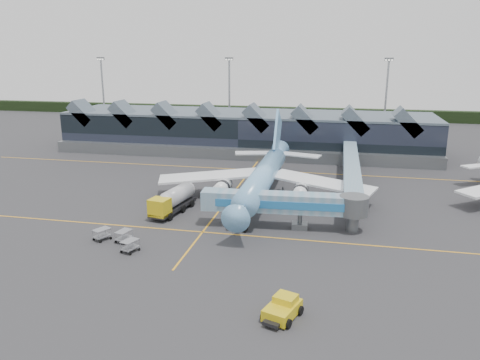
% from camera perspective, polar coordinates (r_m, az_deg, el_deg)
% --- Properties ---
extents(ground, '(260.00, 260.00, 0.00)m').
position_cam_1_polar(ground, '(71.96, -2.78, -4.06)').
color(ground, '#2D2C2F').
rests_on(ground, ground).
extents(taxi_stripes, '(120.00, 60.00, 0.01)m').
position_cam_1_polar(taxi_stripes, '(81.18, -0.99, -1.77)').
color(taxi_stripes, orange).
rests_on(taxi_stripes, ground).
extents(tree_line_far, '(260.00, 4.00, 4.00)m').
position_cam_1_polar(tree_line_far, '(177.83, 6.32, 8.15)').
color(tree_line_far, black).
rests_on(tree_line_far, ground).
extents(terminal, '(90.00, 22.25, 12.52)m').
position_cam_1_polar(terminal, '(116.74, 0.70, 5.95)').
color(terminal, black).
rests_on(terminal, ground).
extents(light_masts, '(132.40, 42.56, 22.45)m').
position_cam_1_polar(light_masts, '(128.96, 13.71, 9.82)').
color(light_masts, '#979BA0').
rests_on(light_masts, ground).
extents(main_airliner, '(36.95, 42.35, 13.64)m').
position_cam_1_polar(main_airliner, '(78.15, 2.98, 0.59)').
color(main_airliner, '#63A4CA').
rests_on(main_airliner, ground).
extents(jet_bridge, '(23.02, 4.74, 5.18)m').
position_cam_1_polar(jet_bridge, '(65.13, 6.50, -2.92)').
color(jet_bridge, '#6895AE').
rests_on(jet_bridge, ground).
extents(fuel_truck, '(4.57, 11.13, 3.70)m').
position_cam_1_polar(fuel_truck, '(72.60, -8.05, -2.29)').
color(fuel_truck, black).
rests_on(fuel_truck, ground).
extents(pushback_tug, '(3.84, 4.88, 1.97)m').
position_cam_1_polar(pushback_tug, '(45.10, 5.21, -15.34)').
color(pushback_tug, gold).
rests_on(pushback_tug, ground).
extents(baggage_carts, '(7.41, 5.31, 1.51)m').
position_cam_1_polar(baggage_carts, '(62.30, -14.59, -6.87)').
color(baggage_carts, '#93959B').
rests_on(baggage_carts, ground).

